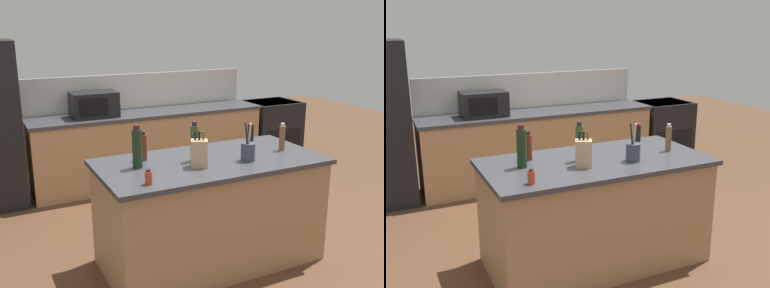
% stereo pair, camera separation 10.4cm
% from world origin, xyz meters
% --- Properties ---
extents(ground_plane, '(14.00, 14.00, 0.00)m').
position_xyz_m(ground_plane, '(0.00, 0.00, 0.00)').
color(ground_plane, brown).
extents(back_counter_run, '(3.07, 0.66, 0.94)m').
position_xyz_m(back_counter_run, '(0.30, 2.20, 0.47)').
color(back_counter_run, '#A87C54').
rests_on(back_counter_run, ground_plane).
extents(wall_backsplash, '(3.03, 0.03, 0.46)m').
position_xyz_m(wall_backsplash, '(0.30, 2.52, 1.17)').
color(wall_backsplash, beige).
rests_on(wall_backsplash, back_counter_run).
extents(kitchen_island, '(1.91, 0.96, 0.94)m').
position_xyz_m(kitchen_island, '(0.00, 0.00, 0.47)').
color(kitchen_island, '#A87C54').
rests_on(kitchen_island, ground_plane).
extents(range_oven, '(0.76, 0.65, 0.92)m').
position_xyz_m(range_oven, '(2.26, 2.20, 0.47)').
color(range_oven, black).
rests_on(range_oven, ground_plane).
extents(microwave, '(0.55, 0.39, 0.30)m').
position_xyz_m(microwave, '(-0.41, 2.20, 1.09)').
color(microwave, black).
rests_on(microwave, back_counter_run).
extents(knife_block, '(0.16, 0.15, 0.29)m').
position_xyz_m(knife_block, '(-0.17, -0.13, 1.05)').
color(knife_block, tan).
rests_on(knife_block, kitchen_island).
extents(utensil_crock, '(0.12, 0.12, 0.32)m').
position_xyz_m(utensil_crock, '(0.27, -0.16, 1.02)').
color(utensil_crock, '#333D4C').
rests_on(utensil_crock, kitchen_island).
extents(spice_jar_paprika, '(0.05, 0.05, 0.11)m').
position_xyz_m(spice_jar_paprika, '(-0.68, -0.33, 0.99)').
color(spice_jar_paprika, '#B73D1E').
rests_on(spice_jar_paprika, kitchen_island).
extents(pepper_grinder, '(0.05, 0.05, 0.25)m').
position_xyz_m(pepper_grinder, '(0.71, -0.04, 1.06)').
color(pepper_grinder, brown).
rests_on(pepper_grinder, kitchen_island).
extents(olive_oil_bottle, '(0.06, 0.06, 0.33)m').
position_xyz_m(olive_oil_bottle, '(-0.14, 0.03, 1.10)').
color(olive_oil_bottle, '#2D4C1E').
rests_on(olive_oil_bottle, kitchen_island).
extents(soy_sauce_bottle, '(0.06, 0.06, 0.18)m').
position_xyz_m(soy_sauce_bottle, '(0.64, 0.36, 1.02)').
color(soy_sauce_bottle, black).
rests_on(soy_sauce_bottle, kitchen_island).
extents(vinegar_bottle, '(0.07, 0.07, 0.25)m').
position_xyz_m(vinegar_bottle, '(-0.51, 0.24, 1.06)').
color(vinegar_bottle, maroon).
rests_on(vinegar_bottle, kitchen_island).
extents(wine_bottle, '(0.08, 0.08, 0.35)m').
position_xyz_m(wine_bottle, '(-0.62, 0.07, 1.10)').
color(wine_bottle, black).
rests_on(wine_bottle, kitchen_island).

